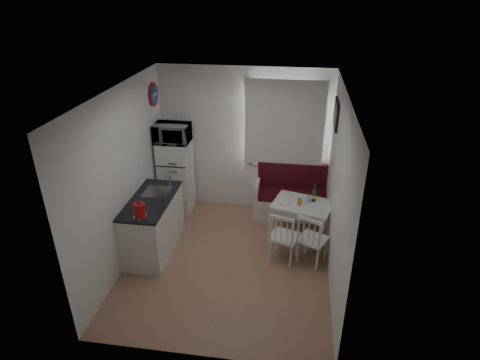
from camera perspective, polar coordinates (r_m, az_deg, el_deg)
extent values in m
cube|color=#A07255|center=(6.25, -1.72, -11.42)|extent=(3.00, 3.50, 0.02)
cube|color=white|center=(5.08, -2.12, 12.37)|extent=(3.00, 3.50, 0.02)
cube|color=white|center=(7.13, 0.58, 5.62)|extent=(3.00, 0.02, 2.60)
cube|color=white|center=(4.11, -6.28, -11.90)|extent=(3.00, 0.02, 2.60)
cube|color=white|center=(5.98, -16.20, 0.22)|extent=(0.02, 3.50, 2.60)
cube|color=white|center=(5.51, 13.67, -1.79)|extent=(0.02, 3.50, 2.60)
cube|color=white|center=(6.93, 6.35, 7.71)|extent=(1.22, 0.06, 1.47)
cube|color=white|center=(6.85, 6.34, 7.92)|extent=(1.35, 0.02, 1.50)
cube|color=white|center=(6.40, -12.24, -6.35)|extent=(0.60, 1.30, 0.86)
cube|color=black|center=(6.17, -12.64, -2.80)|extent=(0.62, 1.32, 0.03)
cube|color=#99999E|center=(6.39, -11.68, -2.01)|extent=(0.40, 0.40, 0.10)
cylinder|color=silver|center=(6.41, -9.96, 0.06)|extent=(0.02, 0.02, 0.26)
cylinder|color=navy|center=(6.94, -12.12, 11.83)|extent=(0.03, 0.40, 0.40)
cube|color=black|center=(6.24, 13.48, 9.10)|extent=(0.04, 0.52, 0.42)
cube|color=white|center=(7.31, 7.34, -3.76)|extent=(1.33, 0.51, 0.37)
cube|color=#500E1D|center=(7.19, 7.45, -2.06)|extent=(1.27, 0.47, 0.12)
cube|color=#500E1D|center=(7.23, 7.63, 0.67)|extent=(1.27, 0.10, 0.47)
cube|color=white|center=(6.44, 8.88, -3.44)|extent=(1.03, 0.84, 0.04)
cube|color=white|center=(6.48, 8.84, -3.99)|extent=(0.92, 0.73, 0.11)
cylinder|color=white|center=(6.62, 8.68, -5.98)|extent=(0.05, 0.05, 0.64)
cube|color=white|center=(6.09, 6.30, -8.00)|extent=(0.48, 0.47, 0.04)
cube|color=white|center=(5.83, 6.33, -7.10)|extent=(0.37, 0.14, 0.41)
cube|color=white|center=(6.10, 10.30, -8.28)|extent=(0.52, 0.51, 0.04)
cube|color=white|center=(5.84, 10.50, -7.40)|extent=(0.35, 0.20, 0.41)
cube|color=white|center=(7.31, -9.03, 0.49)|extent=(0.54, 0.54, 1.35)
imported|color=white|center=(6.94, -9.64, 6.57)|extent=(0.60, 0.40, 0.33)
cylinder|color=#AA110D|center=(5.67, -14.10, -4.19)|extent=(0.19, 0.19, 0.25)
cylinder|color=#C58D20|center=(6.36, 8.47, -3.07)|extent=(0.07, 0.07, 0.11)
cylinder|color=#91D7F7|center=(6.46, 9.64, -2.72)|extent=(0.06, 0.06, 0.11)
cylinder|color=white|center=(6.45, 6.23, -2.97)|extent=(0.26, 0.26, 0.02)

